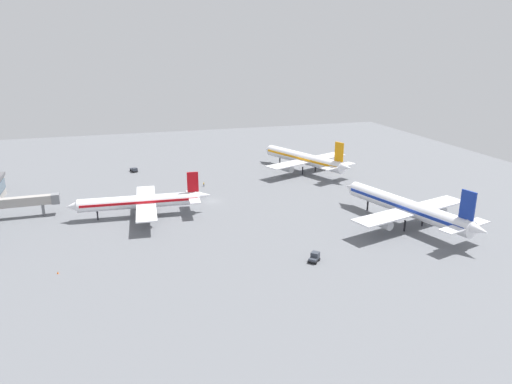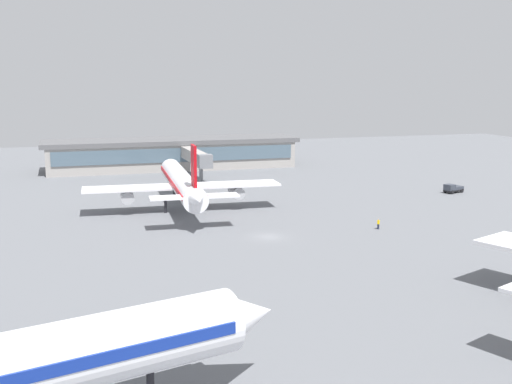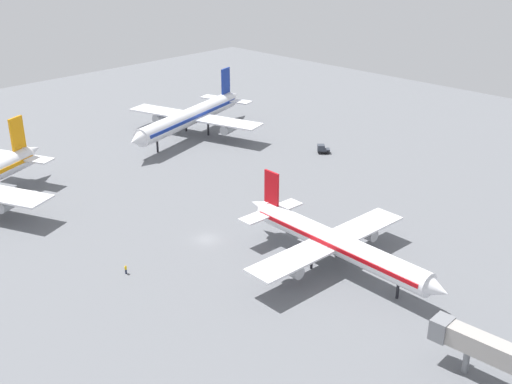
% 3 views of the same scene
% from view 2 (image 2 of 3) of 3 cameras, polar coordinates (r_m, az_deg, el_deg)
% --- Properties ---
extents(ground, '(288.00, 288.00, 0.00)m').
position_cam_2_polar(ground, '(97.54, 1.08, -4.02)').
color(ground, slate).
extents(terminal_building, '(66.41, 15.64, 7.90)m').
position_cam_2_polar(terminal_building, '(171.28, -7.48, 3.45)').
color(terminal_building, '#9E9993').
rests_on(terminal_building, ground).
extents(airplane_at_gate, '(35.63, 44.39, 13.50)m').
position_cam_2_polar(airplane_at_gate, '(117.58, -6.62, 0.82)').
color(airplane_at_gate, white).
rests_on(airplane_at_gate, ground).
extents(pushback_tractor, '(4.77, 3.30, 1.90)m').
position_cam_2_polar(pushback_tractor, '(140.12, 17.11, 0.32)').
color(pushback_tractor, black).
rests_on(pushback_tractor, ground).
extents(ground_crew_worker, '(0.52, 0.52, 1.67)m').
position_cam_2_polar(ground_crew_worker, '(104.01, 10.84, -2.82)').
color(ground_crew_worker, '#1E2338').
rests_on(ground_crew_worker, ground).
extents(jet_bridge, '(3.53, 22.57, 6.74)m').
position_cam_2_polar(jet_bridge, '(153.98, -5.42, 3.15)').
color(jet_bridge, '#9E9993').
rests_on(jet_bridge, ground).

